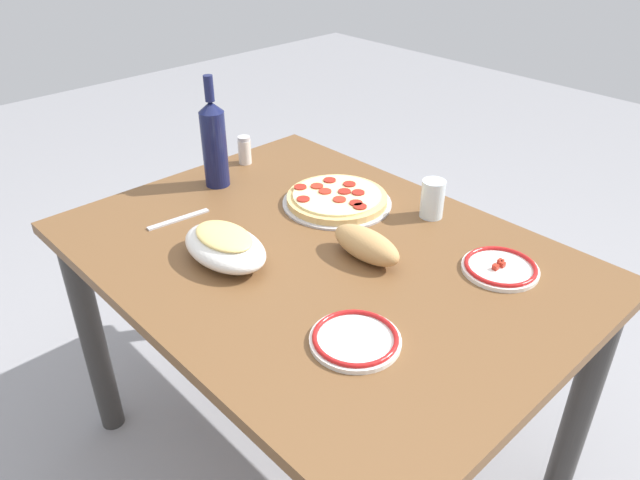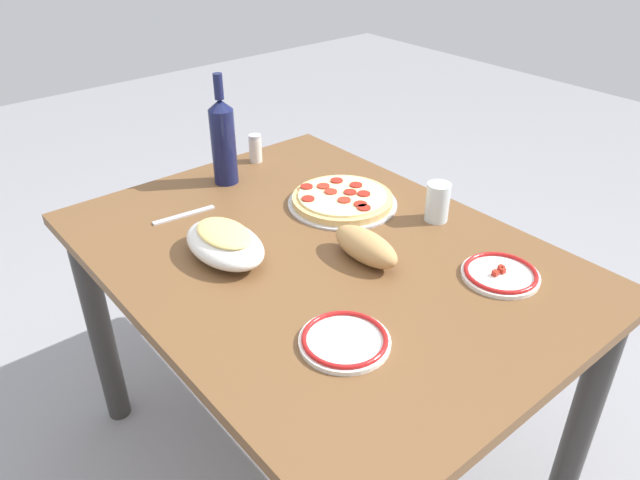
% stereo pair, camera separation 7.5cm
% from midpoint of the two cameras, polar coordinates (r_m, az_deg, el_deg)
% --- Properties ---
extents(ground_plane, '(8.00, 8.00, 0.00)m').
position_cam_midpoint_polar(ground_plane, '(1.94, 1.18, -19.68)').
color(ground_plane, gray).
rests_on(ground_plane, ground).
extents(dining_table, '(1.22, 0.91, 0.73)m').
position_cam_midpoint_polar(dining_table, '(1.51, 1.43, -4.97)').
color(dining_table, brown).
rests_on(dining_table, ground).
extents(pepperoni_pizza, '(0.30, 0.30, 0.03)m').
position_cam_midpoint_polar(pepperoni_pizza, '(1.64, 3.44, 3.82)').
color(pepperoni_pizza, '#B7B7BC').
rests_on(pepperoni_pizza, dining_table).
extents(baked_pasta_dish, '(0.24, 0.15, 0.08)m').
position_cam_midpoint_polar(baked_pasta_dish, '(1.41, -7.49, -0.21)').
color(baked_pasta_dish, white).
rests_on(baked_pasta_dish, dining_table).
extents(wine_bottle, '(0.07, 0.07, 0.32)m').
position_cam_midpoint_polar(wine_bottle, '(1.74, -7.90, 9.33)').
color(wine_bottle, '#141942').
rests_on(wine_bottle, dining_table).
extents(water_glass, '(0.06, 0.06, 0.10)m').
position_cam_midpoint_polar(water_glass, '(1.59, 12.38, 3.50)').
color(water_glass, silver).
rests_on(water_glass, dining_table).
extents(side_plate_near, '(0.17, 0.17, 0.02)m').
position_cam_midpoint_polar(side_plate_near, '(1.41, 18.15, -3.08)').
color(side_plate_near, white).
rests_on(side_plate_near, dining_table).
extents(side_plate_far, '(0.18, 0.18, 0.02)m').
position_cam_midpoint_polar(side_plate_far, '(1.17, 4.21, -9.45)').
color(side_plate_far, white).
rests_on(side_plate_far, dining_table).
extents(bread_loaf, '(0.19, 0.08, 0.07)m').
position_cam_midpoint_polar(bread_loaf, '(1.40, 5.86, -0.62)').
color(bread_loaf, tan).
rests_on(bread_loaf, dining_table).
extents(spice_shaker, '(0.04, 0.04, 0.09)m').
position_cam_midpoint_polar(spice_shaker, '(1.90, -4.99, 8.60)').
color(spice_shaker, silver).
rests_on(spice_shaker, dining_table).
extents(fork_right, '(0.03, 0.17, 0.00)m').
position_cam_midpoint_polar(fork_right, '(1.62, -11.43, 2.30)').
color(fork_right, '#B7B7BC').
rests_on(fork_right, dining_table).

